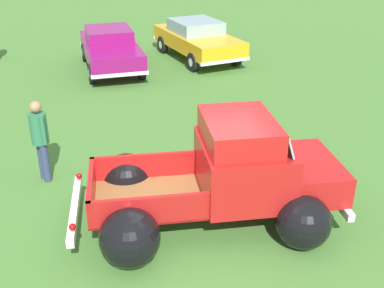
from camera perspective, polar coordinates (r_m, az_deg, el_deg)
ground_plane at (r=8.50m, az=1.62°, el=-9.16°), size 80.00×80.00×0.00m
vintage_pickup_truck at (r=8.17m, az=4.37°, el=-4.54°), size 4.81×3.18×1.96m
show_car_0 at (r=17.02m, az=-9.92°, el=11.49°), size 1.89×4.43×1.43m
show_car_1 at (r=18.15m, az=0.63°, el=12.75°), size 2.64×4.68×1.43m
spectator_0 at (r=9.74m, az=-18.01°, el=0.91°), size 0.45×0.52×1.72m
lane_cone_0 at (r=10.59m, az=7.10°, el=0.06°), size 0.36×0.36×0.63m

